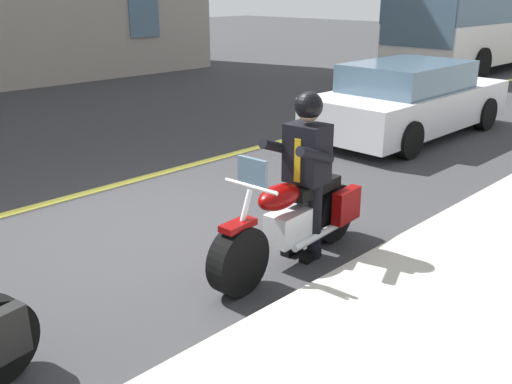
{
  "coord_description": "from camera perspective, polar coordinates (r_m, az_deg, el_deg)",
  "views": [
    {
      "loc": [
        3.6,
        4.87,
        2.67
      ],
      "look_at": [
        -0.18,
        1.1,
        0.75
      ],
      "focal_mm": 39.64,
      "sensor_mm": 36.0,
      "label": 1
    }
  ],
  "objects": [
    {
      "name": "lane_center_stripe",
      "position": [
        8.2,
        -16.45,
        -0.0
      ],
      "size": [
        60.0,
        0.16,
        0.01
      ],
      "primitive_type": "cube",
      "color": "#E5DB4C",
      "rests_on": "ground_plane"
    },
    {
      "name": "rider_main",
      "position": [
        5.71,
        5.08,
        3.07
      ],
      "size": [
        0.65,
        0.59,
        1.74
      ],
      "color": "black",
      "rests_on": "ground_plane"
    },
    {
      "name": "car_dark",
      "position": [
        11.23,
        15.22,
        8.98
      ],
      "size": [
        4.6,
        1.92,
        1.4
      ],
      "color": "silver",
      "rests_on": "ground_plane"
    },
    {
      "name": "motorcycle_main",
      "position": [
        5.76,
        3.84,
        -2.92
      ],
      "size": [
        2.22,
        0.71,
        1.26
      ],
      "color": "black",
      "rests_on": "ground_plane"
    },
    {
      "name": "bus_near",
      "position": [
        22.65,
        23.14,
        16.31
      ],
      "size": [
        11.05,
        2.7,
        3.3
      ],
      "color": "white",
      "rests_on": "ground_plane"
    },
    {
      "name": "ground_plane",
      "position": [
        6.62,
        -7.9,
        -4.2
      ],
      "size": [
        80.0,
        80.0,
        0.0
      ],
      "primitive_type": "plane",
      "color": "#333335"
    }
  ]
}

